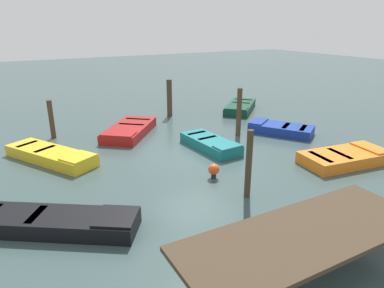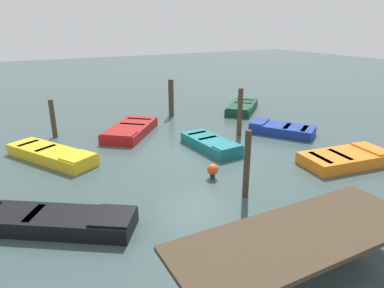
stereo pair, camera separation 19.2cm
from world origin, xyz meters
The scene contains 14 objects.
ground_plane centered at (0.00, 0.00, 0.00)m, with size 80.00×80.00×0.00m, color #384C4C.
dock_segment centered at (1.44, 6.91, 0.84)m, with size 5.21×1.92×0.95m.
rowboat_blue centered at (-4.64, -0.16, 0.22)m, with size 2.54×2.97×0.46m.
rowboat_yellow centered at (4.79, -1.78, 0.22)m, with size 2.80×3.80×0.46m.
rowboat_dark_green centered at (-5.63, -4.45, 0.22)m, with size 3.27×3.19×0.46m.
rowboat_teal centered at (-0.84, -0.01, 0.22)m, with size 1.27×2.82×0.46m.
rowboat_red centered at (1.30, -3.33, 0.22)m, with size 3.27×3.49×0.46m.
rowboat_black centered at (5.47, 2.86, 0.22)m, with size 4.07×3.24×0.46m.
rowboat_orange centered at (-4.18, 3.55, 0.22)m, with size 3.22×1.86×0.46m.
mooring_piling_near_left centered at (4.31, -4.49, 0.82)m, with size 0.21×0.21×1.65m, color #423323.
mooring_piling_mid_right centered at (-2.86, -0.92, 1.04)m, with size 0.22×0.22×2.08m, color #423323.
mooring_piling_center centered at (0.35, 3.81, 0.99)m, with size 0.18×0.18×1.98m, color #423323.
mooring_piling_far_right centered at (-1.67, -5.37, 0.96)m, with size 0.28×0.28×1.93m, color #423323.
marker_buoy centered at (0.52, 2.32, 0.29)m, with size 0.36×0.36×0.48m.
Camera 1 is at (6.06, 10.72, 4.70)m, focal length 32.25 mm.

